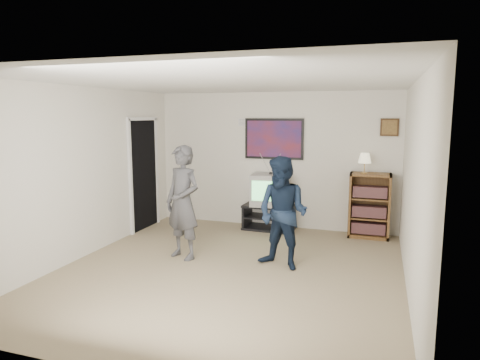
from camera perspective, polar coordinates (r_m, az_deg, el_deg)
The scene contains 13 objects.
room_shell at distance 5.92m, azimuth -0.40°, elevation 0.54°, with size 4.51×5.00×2.51m.
media_stand at distance 7.89m, azimuth 3.88°, elevation -4.95°, with size 0.94×0.55×0.46m.
crt_television at distance 7.78m, azimuth 4.09°, elevation -1.28°, with size 0.67×0.57×0.57m, color gray, non-canonical shape.
bookshelf at distance 7.64m, azimuth 16.88°, elevation -3.27°, with size 0.68×0.39×1.11m, color #533219, non-canonical shape.
table_lamp at distance 7.49m, azimuth 16.28°, elevation 2.16°, with size 0.22×0.22×0.34m, color beige, non-canonical shape.
person_tall at distance 6.26m, azimuth -7.64°, elevation -2.98°, with size 0.61×0.40×1.66m, color #3D3D41.
person_short at distance 5.84m, azimuth 5.71°, elevation -4.40°, with size 0.75×0.58×1.54m, color #111D31.
controller_left at distance 6.41m, azimuth -7.33°, elevation -0.08°, with size 0.03×0.12×0.03m, color white.
controller_right at distance 6.03m, azimuth 5.72°, elevation -1.07°, with size 0.03×0.12×0.03m, color white.
poster at distance 7.92m, azimuth 4.55°, elevation 5.48°, with size 1.10×0.03×0.75m, color black.
air_vent at distance 8.06m, azimuth 0.75°, elevation 7.70°, with size 0.28×0.02×0.14m, color white.
small_picture at distance 7.69m, azimuth 19.31°, elevation 6.65°, with size 0.30×0.03×0.30m, color #332110.
doorway at distance 8.02m, azimuth -12.76°, elevation 0.67°, with size 0.03×0.85×2.00m, color black.
Camera 1 is at (1.87, -5.21, 2.09)m, focal length 32.00 mm.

